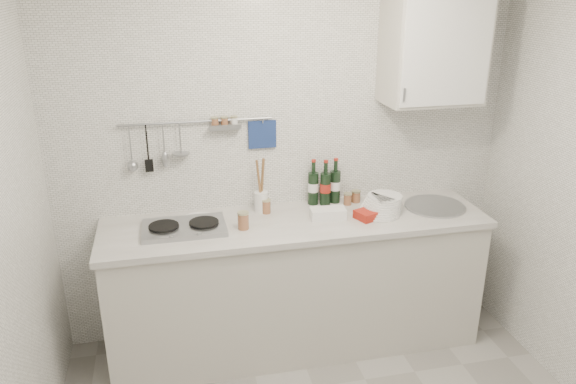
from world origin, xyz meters
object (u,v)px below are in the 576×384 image
at_px(wall_cabinet, 434,47).
at_px(wine_bottles, 325,182).
at_px(plate_stack_hob, 199,222).
at_px(utensil_crock, 261,199).
at_px(plate_stack_sink, 382,205).

distance_m(wall_cabinet, wine_bottles, 1.10).
bearing_deg(plate_stack_hob, utensil_crock, 15.68).
bearing_deg(plate_stack_hob, wine_bottles, 10.39).
bearing_deg(plate_stack_sink, wine_bottles, 142.39).
bearing_deg(wall_cabinet, wine_bottles, 170.87).
bearing_deg(utensil_crock, plate_stack_sink, -15.02).
height_order(plate_stack_hob, plate_stack_sink, plate_stack_sink).
relative_size(wall_cabinet, wine_bottles, 2.26).
bearing_deg(utensil_crock, wine_bottles, 5.25).
bearing_deg(plate_stack_hob, plate_stack_sink, -4.24).
bearing_deg(wine_bottles, plate_stack_hob, -169.61).
distance_m(wall_cabinet, plate_stack_hob, 1.82).
xyz_separation_m(wall_cabinet, plate_stack_hob, (-1.51, -0.05, -1.02)).
bearing_deg(wine_bottles, wall_cabinet, -9.13).
bearing_deg(utensil_crock, wall_cabinet, -3.37).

